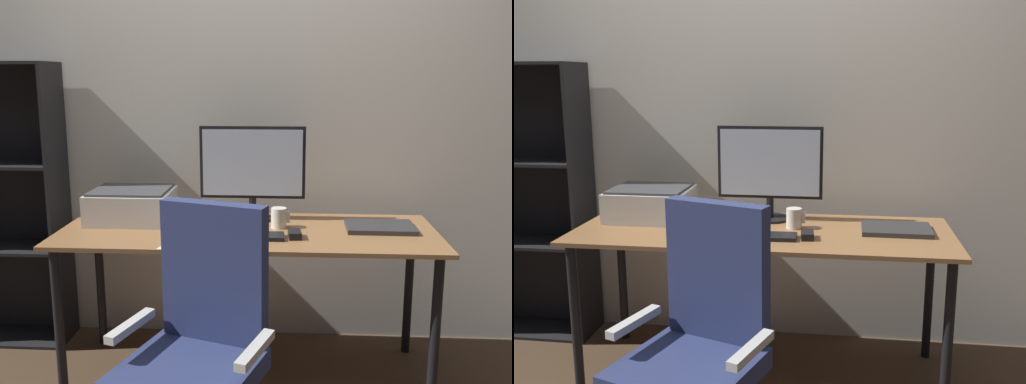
# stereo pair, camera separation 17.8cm
# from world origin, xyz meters

# --- Properties ---
(ground_plane) EXTENTS (12.00, 12.00, 0.00)m
(ground_plane) POSITION_xyz_m (0.00, 0.00, 0.00)
(ground_plane) COLOR #4C3826
(back_wall) EXTENTS (6.40, 0.10, 2.60)m
(back_wall) POSITION_xyz_m (0.00, 0.51, 1.30)
(back_wall) COLOR silver
(back_wall) RESTS_ON ground
(desk) EXTENTS (1.77, 0.67, 0.74)m
(desk) POSITION_xyz_m (0.00, 0.00, 0.66)
(desk) COLOR olive
(desk) RESTS_ON ground
(monitor) EXTENTS (0.52, 0.20, 0.47)m
(monitor) POSITION_xyz_m (0.01, 0.20, 1.01)
(monitor) COLOR black
(monitor) RESTS_ON desk
(keyboard) EXTENTS (0.29, 0.12, 0.02)m
(keyboard) POSITION_xyz_m (0.03, -0.14, 0.75)
(keyboard) COLOR black
(keyboard) RESTS_ON desk
(mouse) EXTENTS (0.06, 0.10, 0.03)m
(mouse) POSITION_xyz_m (0.22, -0.12, 0.76)
(mouse) COLOR black
(mouse) RESTS_ON desk
(coffee_mug) EXTENTS (0.09, 0.07, 0.10)m
(coffee_mug) POSITION_xyz_m (0.15, 0.04, 0.79)
(coffee_mug) COLOR white
(coffee_mug) RESTS_ON desk
(laptop) EXTENTS (0.32, 0.23, 0.02)m
(laptop) POSITION_xyz_m (0.63, 0.05, 0.75)
(laptop) COLOR #2D2D30
(laptop) RESTS_ON desk
(printer) EXTENTS (0.40, 0.34, 0.16)m
(printer) POSITION_xyz_m (-0.59, 0.14, 0.82)
(printer) COLOR silver
(printer) RESTS_ON desk
(paper_sheet) EXTENTS (0.28, 0.34, 0.00)m
(paper_sheet) POSITION_xyz_m (-0.22, -0.22, 0.74)
(paper_sheet) COLOR white
(paper_sheet) RESTS_ON desk
(office_chair) EXTENTS (0.58, 0.57, 1.01)m
(office_chair) POSITION_xyz_m (-0.12, -0.75, 0.46)
(office_chair) COLOR silver
(office_chair) RESTS_ON ground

